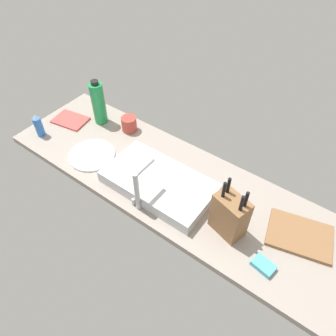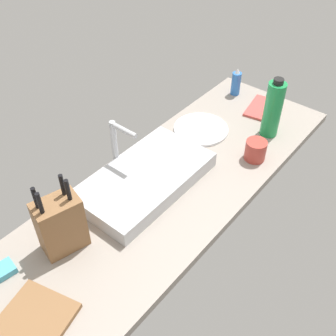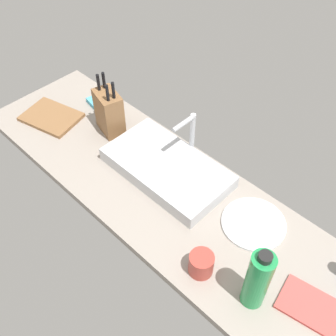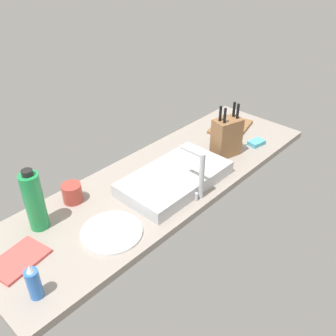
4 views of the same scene
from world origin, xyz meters
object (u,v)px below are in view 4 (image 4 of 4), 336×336
object	(u,v)px
cutting_board	(230,127)
dish_sponge	(256,143)
knife_block	(227,137)
dinner_plate	(112,232)
water_bottle	(34,201)
sink_basin	(175,178)
dish_towel	(19,260)
coffee_mug	(72,193)
soap_bottle	(34,283)
faucet	(199,171)

from	to	relation	value
cutting_board	dish_sponge	distance (cm)	23.31
knife_block	dish_sponge	size ratio (longest dim) A/B	3.18
dinner_plate	dish_sponge	world-z (taller)	dish_sponge
water_bottle	dinner_plate	world-z (taller)	water_bottle
sink_basin	dinner_plate	world-z (taller)	sink_basin
dish_towel	cutting_board	bearing A→B (deg)	-178.41
sink_basin	coffee_mug	size ratio (longest dim) A/B	6.11
water_bottle	coffee_mug	bearing A→B (deg)	-168.33
cutting_board	dish_towel	xyz separation A→B (cm)	(141.91, 3.94, -0.30)
knife_block	coffee_mug	bearing A→B (deg)	-3.31
water_bottle	knife_block	bearing A→B (deg)	167.15
coffee_mug	dish_sponge	distance (cm)	105.93
soap_bottle	coffee_mug	xyz separation A→B (cm)	(-38.38, -33.81, -2.02)
sink_basin	water_bottle	xyz separation A→B (cm)	(60.41, -20.94, 9.96)
faucet	dish_towel	world-z (taller)	faucet
sink_basin	knife_block	world-z (taller)	knife_block
soap_bottle	dish_towel	size ratio (longest dim) A/B	0.73
sink_basin	dinner_plate	size ratio (longest dim) A/B	2.17
dinner_plate	knife_block	bearing A→B (deg)	-178.29
cutting_board	water_bottle	bearing A→B (deg)	-3.25
soap_bottle	faucet	bearing A→B (deg)	176.28
coffee_mug	faucet	bearing A→B (deg)	136.57
cutting_board	soap_bottle	distance (cm)	147.37
dish_towel	dish_sponge	distance (cm)	136.48
water_bottle	dish_sponge	world-z (taller)	water_bottle
cutting_board	coffee_mug	bearing A→B (deg)	-5.93
dish_towel	coffee_mug	world-z (taller)	coffee_mug
sink_basin	dish_towel	xyz separation A→B (cm)	(76.03, -9.83, -2.57)
soap_bottle	dish_sponge	world-z (taller)	soap_bottle
sink_basin	water_bottle	distance (cm)	64.70
water_bottle	coffee_mug	distance (cm)	21.44
faucet	coffee_mug	xyz separation A→B (cm)	(41.19, -38.99, -9.35)
faucet	soap_bottle	size ratio (longest dim) A/B	1.59
sink_basin	dish_sponge	xyz separation A→B (cm)	(-59.20, 8.56, -1.97)
faucet	dish_sponge	size ratio (longest dim) A/B	2.57
sink_basin	dish_sponge	distance (cm)	59.85
dish_towel	coffee_mug	size ratio (longest dim) A/B	2.27
dinner_plate	dish_towel	size ratio (longest dim) A/B	1.24
water_bottle	dinner_plate	xyz separation A→B (cm)	(-17.29, 25.02, -12.53)
cutting_board	dish_sponge	world-z (taller)	dish_sponge
soap_bottle	dish_sponge	size ratio (longest dim) A/B	1.62
knife_block	coffee_mug	xyz separation A→B (cm)	(79.80, -26.53, -6.32)
dish_sponge	sink_basin	bearing A→B (deg)	-8.23
dinner_plate	coffee_mug	distance (cm)	29.28
faucet	soap_bottle	world-z (taller)	faucet
sink_basin	cutting_board	distance (cm)	67.35
faucet	knife_block	xyz separation A→B (cm)	(-38.61, -12.46, -3.04)
dinner_plate	water_bottle	bearing A→B (deg)	-55.36
sink_basin	soap_bottle	xyz separation A→B (cm)	(79.63, 8.92, 3.20)
sink_basin	coffee_mug	world-z (taller)	coffee_mug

